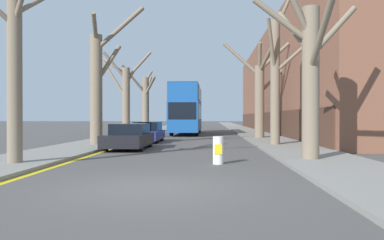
{
  "coord_description": "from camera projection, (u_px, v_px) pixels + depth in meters",
  "views": [
    {
      "loc": [
        1.38,
        -8.37,
        1.6
      ],
      "look_at": [
        -0.16,
        21.88,
        1.39
      ],
      "focal_mm": 35.0,
      "sensor_mm": 36.0,
      "label": 1
    }
  ],
  "objects": [
    {
      "name": "ground_plane",
      "position": [
        150.0,
        188.0,
        8.44
      ],
      "size": [
        300.0,
        300.0,
        0.0
      ],
      "primitive_type": "plane",
      "color": "#4C4947"
    },
    {
      "name": "sidewalk_left",
      "position": [
        167.0,
        127.0,
        58.65
      ],
      "size": [
        3.18,
        120.0,
        0.12
      ],
      "primitive_type": "cube",
      "color": "gray",
      "rests_on": "ground"
    },
    {
      "name": "sidewalk_right",
      "position": [
        237.0,
        127.0,
        58.09
      ],
      "size": [
        3.18,
        120.0,
        0.12
      ],
      "primitive_type": "cube",
      "color": "gray",
      "rests_on": "ground"
    },
    {
      "name": "building_facade_right",
      "position": [
        308.0,
        84.0,
        40.96
      ],
      "size": [
        10.08,
        49.56,
        10.54
      ],
      "color": "brown",
      "rests_on": "ground"
    },
    {
      "name": "kerb_line_stripe",
      "position": [
        179.0,
        128.0,
        58.56
      ],
      "size": [
        0.24,
        120.0,
        0.01
      ],
      "primitive_type": "cube",
      "color": "yellow",
      "rests_on": "ground"
    },
    {
      "name": "street_tree_left_0",
      "position": [
        13.0,
        52.0,
        12.21
      ],
      "size": [
        3.44,
        3.86,
        7.96
      ],
      "color": "#7A6B56",
      "rests_on": "ground"
    },
    {
      "name": "street_tree_left_1",
      "position": [
        98.0,
        84.0,
        20.62
      ],
      "size": [
        3.13,
        2.63,
        7.58
      ],
      "color": "#7A6B56",
      "rests_on": "ground"
    },
    {
      "name": "street_tree_left_2",
      "position": [
        125.0,
        95.0,
        28.47
      ],
      "size": [
        3.97,
        2.33,
        6.76
      ],
      "color": "#7A6B56",
      "rests_on": "ground"
    },
    {
      "name": "street_tree_left_3",
      "position": [
        145.0,
        101.0,
        36.25
      ],
      "size": [
        3.42,
        3.89,
        6.55
      ],
      "color": "#7A6B56",
      "rests_on": "ground"
    },
    {
      "name": "street_tree_right_0",
      "position": [
        309.0,
        70.0,
        13.31
      ],
      "size": [
        3.95,
        4.25,
        7.05
      ],
      "color": "#7A6B56",
      "rests_on": "ground"
    },
    {
      "name": "street_tree_right_1",
      "position": [
        277.0,
        77.0,
        20.6
      ],
      "size": [
        3.4,
        1.69,
        8.84
      ],
      "color": "#7A6B56",
      "rests_on": "ground"
    },
    {
      "name": "street_tree_right_2",
      "position": [
        260.0,
        92.0,
        27.69
      ],
      "size": [
        4.97,
        5.28,
        7.24
      ],
      "color": "#7A6B56",
      "rests_on": "ground"
    },
    {
      "name": "double_decker_bus",
      "position": [
        187.0,
        107.0,
        35.9
      ],
      "size": [
        2.59,
        11.19,
        4.56
      ],
      "color": "#19519E",
      "rests_on": "ground"
    },
    {
      "name": "parked_car_0",
      "position": [
        129.0,
        137.0,
        18.92
      ],
      "size": [
        1.9,
        4.33,
        1.28
      ],
      "color": "black",
      "rests_on": "ground"
    },
    {
      "name": "parked_car_1",
      "position": [
        148.0,
        132.0,
        24.34
      ],
      "size": [
        1.77,
        4.43,
        1.31
      ],
      "color": "navy",
      "rests_on": "ground"
    },
    {
      "name": "traffic_bollard",
      "position": [
        218.0,
        150.0,
        12.78
      ],
      "size": [
        0.36,
        0.37,
        0.95
      ],
      "color": "white",
      "rests_on": "ground"
    }
  ]
}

